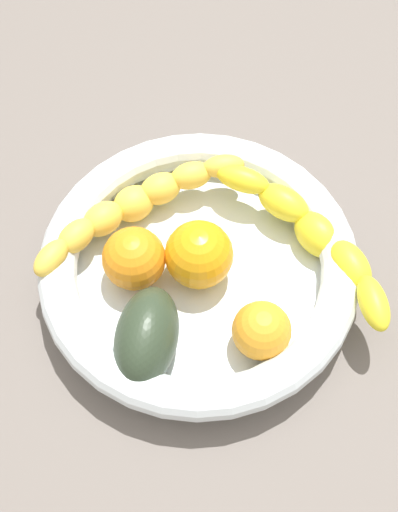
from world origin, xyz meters
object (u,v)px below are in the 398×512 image
banana_draped_left (314,235)px  orange_mid_left (134,259)px  banana_draped_right (134,205)px  orange_front (262,330)px  avocado_dark (147,336)px  fruit_bowl (199,266)px  orange_mid_right (200,253)px

banana_draped_left → orange_mid_left: orange_mid_left is taller
banana_draped_right → orange_front: (17.88, -0.77, -0.00)cm
avocado_dark → fruit_bowl: bearing=105.9°
orange_mid_right → banana_draped_right: bearing=-176.1°
orange_front → avocado_dark: 10.14cm
orange_front → orange_mid_left: size_ratio=0.89×
orange_front → orange_mid_left: 13.63cm
banana_draped_left → avocado_dark: 18.80cm
fruit_bowl → banana_draped_right: banana_draped_right is taller
fruit_bowl → orange_mid_left: bearing=-131.6°
banana_draped_left → banana_draped_right: (-14.63, -10.04, -0.12)cm
avocado_dark → orange_mid_left: bearing=146.7°
orange_mid_left → avocado_dark: (6.58, -4.32, -0.24)cm
banana_draped_left → banana_draped_right: bearing=-145.5°
avocado_dark → banana_draped_right: bearing=143.1°
fruit_bowl → orange_mid_right: orange_mid_right is taller
orange_mid_left → avocado_dark: size_ratio=0.65×
banana_draped_right → avocado_dark: 14.07cm
banana_draped_right → orange_mid_left: (4.67, -4.12, 0.34)cm
banana_draped_left → fruit_bowl: bearing=-121.6°
fruit_bowl → banana_draped_left: (5.92, 9.61, 1.75)cm
banana_draped_right → orange_mid_right: 8.69cm
avocado_dark → orange_front: bearing=49.2°
orange_mid_right → avocado_dark: bearing=-74.0°
banana_draped_right → orange_front: bearing=-2.5°
fruit_bowl → banana_draped_left: 11.42cm
fruit_bowl → orange_front: bearing=-7.5°
orange_mid_left → avocado_dark: same height
orange_mid_left → orange_mid_right: size_ratio=0.93×
orange_front → banana_draped_left: bearing=106.7°
orange_mid_left → banana_draped_left: bearing=54.9°
fruit_bowl → banana_draped_right: size_ratio=1.29×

